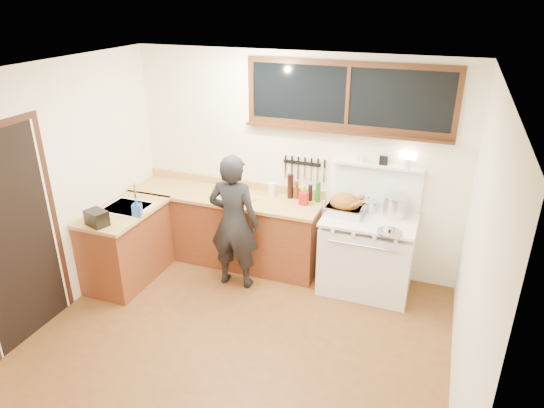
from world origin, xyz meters
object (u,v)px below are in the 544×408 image
at_px(vintage_stove, 367,252).
at_px(cutting_board, 235,195).
at_px(man, 234,222).
at_px(roast_turkey, 345,206).

xyz_separation_m(vintage_stove, cutting_board, (-1.61, -0.06, 0.49)).
distance_m(vintage_stove, man, 1.56).
height_order(vintage_stove, cutting_board, vintage_stove).
bearing_deg(cutting_board, man, -68.06).
bearing_deg(cutting_board, vintage_stove, 2.31).
xyz_separation_m(vintage_stove, man, (-1.45, -0.45, 0.33)).
distance_m(man, cutting_board, 0.44).
relative_size(man, cutting_board, 3.10).
height_order(vintage_stove, roast_turkey, vintage_stove).
bearing_deg(roast_turkey, man, -159.24).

